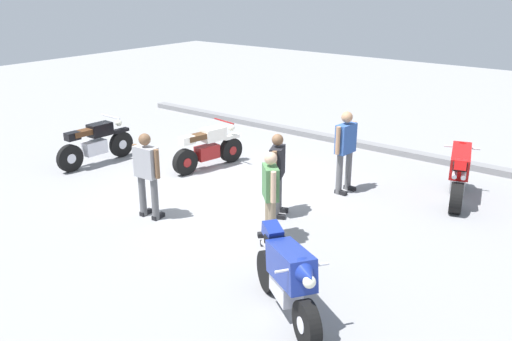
{
  "coord_description": "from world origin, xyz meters",
  "views": [
    {
      "loc": [
        6.99,
        -8.15,
        4.3
      ],
      "look_at": [
        0.89,
        -0.25,
        0.75
      ],
      "focal_mm": 38.73,
      "sensor_mm": 36.0,
      "label": 1
    }
  ],
  "objects_px": {
    "person_in_green_shirt": "(270,192)",
    "motorcycle_black_cruiser": "(95,143)",
    "motorcycle_cream_vintage": "(208,148)",
    "person_in_black_shirt": "(277,170)",
    "motorcycle_red_sportbike": "(459,172)",
    "person_in_gray_shirt": "(147,171)",
    "motorcycle_blue_sportbike": "(288,276)",
    "person_in_blue_shirt": "(345,146)"
  },
  "relations": [
    {
      "from": "person_in_green_shirt",
      "to": "motorcycle_black_cruiser",
      "type": "bearing_deg",
      "value": -53.35
    },
    {
      "from": "motorcycle_cream_vintage",
      "to": "person_in_black_shirt",
      "type": "height_order",
      "value": "person_in_black_shirt"
    },
    {
      "from": "motorcycle_black_cruiser",
      "to": "motorcycle_red_sportbike",
      "type": "bearing_deg",
      "value": -66.61
    },
    {
      "from": "motorcycle_red_sportbike",
      "to": "person_in_gray_shirt",
      "type": "relative_size",
      "value": 1.18
    },
    {
      "from": "motorcycle_blue_sportbike",
      "to": "motorcycle_cream_vintage",
      "type": "bearing_deg",
      "value": 176.73
    },
    {
      "from": "person_in_black_shirt",
      "to": "person_in_green_shirt",
      "type": "relative_size",
      "value": 1.0
    },
    {
      "from": "person_in_green_shirt",
      "to": "person_in_gray_shirt",
      "type": "distance_m",
      "value": 2.43
    },
    {
      "from": "motorcycle_red_sportbike",
      "to": "person_in_gray_shirt",
      "type": "height_order",
      "value": "person_in_gray_shirt"
    },
    {
      "from": "person_in_blue_shirt",
      "to": "person_in_black_shirt",
      "type": "relative_size",
      "value": 1.08
    },
    {
      "from": "motorcycle_red_sportbike",
      "to": "person_in_blue_shirt",
      "type": "distance_m",
      "value": 2.3
    },
    {
      "from": "person_in_black_shirt",
      "to": "person_in_gray_shirt",
      "type": "height_order",
      "value": "person_in_gray_shirt"
    },
    {
      "from": "person_in_black_shirt",
      "to": "person_in_green_shirt",
      "type": "bearing_deg",
      "value": -84.99
    },
    {
      "from": "motorcycle_blue_sportbike",
      "to": "person_in_gray_shirt",
      "type": "height_order",
      "value": "person_in_gray_shirt"
    },
    {
      "from": "motorcycle_cream_vintage",
      "to": "person_in_gray_shirt",
      "type": "distance_m",
      "value": 2.97
    },
    {
      "from": "motorcycle_cream_vintage",
      "to": "person_in_blue_shirt",
      "type": "height_order",
      "value": "person_in_blue_shirt"
    },
    {
      "from": "motorcycle_cream_vintage",
      "to": "motorcycle_red_sportbike",
      "type": "relative_size",
      "value": 1.01
    },
    {
      "from": "person_in_black_shirt",
      "to": "motorcycle_blue_sportbike",
      "type": "bearing_deg",
      "value": -76.33
    },
    {
      "from": "motorcycle_black_cruiser",
      "to": "person_in_green_shirt",
      "type": "distance_m",
      "value": 5.77
    },
    {
      "from": "person_in_green_shirt",
      "to": "person_in_gray_shirt",
      "type": "height_order",
      "value": "person_in_gray_shirt"
    },
    {
      "from": "person_in_green_shirt",
      "to": "person_in_gray_shirt",
      "type": "relative_size",
      "value": 0.98
    },
    {
      "from": "person_in_blue_shirt",
      "to": "person_in_green_shirt",
      "type": "height_order",
      "value": "person_in_blue_shirt"
    },
    {
      "from": "motorcycle_cream_vintage",
      "to": "motorcycle_blue_sportbike",
      "type": "xyz_separation_m",
      "value": [
        4.86,
        -3.78,
        0.11
      ]
    },
    {
      "from": "motorcycle_blue_sportbike",
      "to": "person_in_green_shirt",
      "type": "distance_m",
      "value": 2.22
    },
    {
      "from": "motorcycle_cream_vintage",
      "to": "person_in_black_shirt",
      "type": "relative_size",
      "value": 1.23
    },
    {
      "from": "motorcycle_cream_vintage",
      "to": "motorcycle_blue_sportbike",
      "type": "distance_m",
      "value": 6.15
    },
    {
      "from": "motorcycle_blue_sportbike",
      "to": "person_in_gray_shirt",
      "type": "bearing_deg",
      "value": -160.35
    },
    {
      "from": "person_in_gray_shirt",
      "to": "motorcycle_cream_vintage",
      "type": "bearing_deg",
      "value": 17.69
    },
    {
      "from": "person_in_blue_shirt",
      "to": "motorcycle_red_sportbike",
      "type": "bearing_deg",
      "value": 30.7
    },
    {
      "from": "motorcycle_black_cruiser",
      "to": "motorcycle_blue_sportbike",
      "type": "height_order",
      "value": "motorcycle_blue_sportbike"
    },
    {
      "from": "person_in_blue_shirt",
      "to": "person_in_gray_shirt",
      "type": "bearing_deg",
      "value": -118.62
    },
    {
      "from": "person_in_black_shirt",
      "to": "motorcycle_cream_vintage",
      "type": "bearing_deg",
      "value": 132.57
    },
    {
      "from": "person_in_gray_shirt",
      "to": "motorcycle_red_sportbike",
      "type": "bearing_deg",
      "value": -46.87
    },
    {
      "from": "motorcycle_black_cruiser",
      "to": "person_in_blue_shirt",
      "type": "distance_m",
      "value": 5.96
    },
    {
      "from": "motorcycle_red_sportbike",
      "to": "person_in_green_shirt",
      "type": "height_order",
      "value": "person_in_green_shirt"
    },
    {
      "from": "motorcycle_red_sportbike",
      "to": "person_in_green_shirt",
      "type": "xyz_separation_m",
      "value": [
        -1.9,
        -3.77,
        0.3
      ]
    },
    {
      "from": "motorcycle_blue_sportbike",
      "to": "person_in_black_shirt",
      "type": "distance_m",
      "value": 3.28
    },
    {
      "from": "person_in_green_shirt",
      "to": "person_in_gray_shirt",
      "type": "xyz_separation_m",
      "value": [
        -2.35,
        -0.6,
        0.03
      ]
    },
    {
      "from": "motorcycle_black_cruiser",
      "to": "person_in_green_shirt",
      "type": "relative_size",
      "value": 1.31
    },
    {
      "from": "person_in_black_shirt",
      "to": "person_in_gray_shirt",
      "type": "distance_m",
      "value": 2.39
    },
    {
      "from": "motorcycle_blue_sportbike",
      "to": "person_in_blue_shirt",
      "type": "xyz_separation_m",
      "value": [
        -1.61,
        4.41,
        0.39
      ]
    },
    {
      "from": "motorcycle_cream_vintage",
      "to": "motorcycle_black_cruiser",
      "type": "distance_m",
      "value": 2.73
    },
    {
      "from": "motorcycle_cream_vintage",
      "to": "motorcycle_red_sportbike",
      "type": "height_order",
      "value": "motorcycle_red_sportbike"
    }
  ]
}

